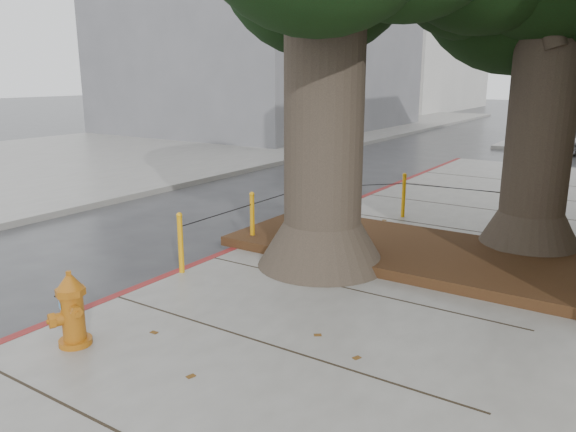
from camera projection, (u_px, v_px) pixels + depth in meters
name	position (u px, v px, depth m)	size (l,w,h in m)	color
ground	(229.00, 343.00, 6.63)	(140.00, 140.00, 0.00)	#28282B
sidewalk_opposite	(114.00, 153.00, 22.18)	(14.00, 60.00, 0.15)	slate
curb_red	(231.00, 254.00, 9.70)	(0.14, 26.00, 0.16)	maroon
planter_bed	(421.00, 253.00, 9.25)	(6.40, 2.60, 0.16)	black
building_far_grey	(268.00, 20.00, 30.97)	(12.00, 16.00, 12.00)	slate
building_far_white	(398.00, 24.00, 50.29)	(12.00, 18.00, 15.00)	silver
bollard_ring	(341.00, 208.00, 10.47)	(3.79, 5.39, 0.95)	#EFA10D
fire_hydrant	(72.00, 309.00, 6.18)	(0.48, 0.48, 0.87)	#B66212
car_dark	(310.00, 125.00, 27.33)	(1.89, 4.65, 1.35)	black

